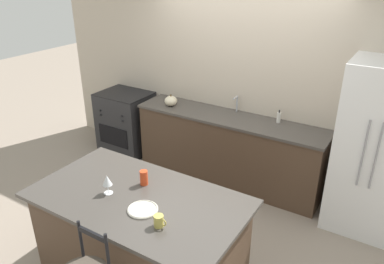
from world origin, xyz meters
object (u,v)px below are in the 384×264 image
object	(u,v)px
coffee_mug	(159,221)
wine_glass	(107,181)
tumbler_cup	(144,178)
oven_range	(126,122)
dinner_plate	(143,209)
soap_bottle	(279,117)
refrigerator	(373,150)
pumpkin_decoration	(171,101)

from	to	relation	value
coffee_mug	wine_glass	bearing A→B (deg)	168.73
coffee_mug	tumbler_cup	world-z (taller)	tumbler_cup
oven_range	dinner_plate	world-z (taller)	oven_range
dinner_plate	soap_bottle	size ratio (longest dim) A/B	1.54
coffee_mug	tumbler_cup	distance (m)	0.62
wine_glass	soap_bottle	bearing A→B (deg)	71.97
dinner_plate	wine_glass	bearing A→B (deg)	174.94
tumbler_cup	refrigerator	bearing A→B (deg)	46.59
wine_glass	soap_bottle	world-z (taller)	same
oven_range	refrigerator	bearing A→B (deg)	-0.45
refrigerator	oven_range	bearing A→B (deg)	179.55
oven_range	wine_glass	distance (m)	2.70
coffee_mug	dinner_plate	bearing A→B (deg)	158.46
soap_bottle	wine_glass	bearing A→B (deg)	-108.03
wine_glass	coffee_mug	size ratio (longest dim) A/B	1.61
dinner_plate	soap_bottle	bearing A→B (deg)	81.99
oven_range	tumbler_cup	size ratio (longest dim) A/B	6.88
pumpkin_decoration	wine_glass	bearing A→B (deg)	-69.98
wine_glass	coffee_mug	world-z (taller)	wine_glass
refrigerator	tumbler_cup	distance (m)	2.44
dinner_plate	soap_bottle	xyz separation A→B (m)	(0.32, 2.29, 0.08)
wine_glass	tumbler_cup	world-z (taller)	wine_glass
coffee_mug	pumpkin_decoration	distance (m)	2.58
tumbler_cup	wine_glass	bearing A→B (deg)	-122.69
refrigerator	dinner_plate	size ratio (longest dim) A/B	7.53
pumpkin_decoration	soap_bottle	xyz separation A→B (m)	(1.48, 0.21, -0.00)
soap_bottle	pumpkin_decoration	bearing A→B (deg)	-171.82
refrigerator	pumpkin_decoration	xyz separation A→B (m)	(-2.60, -0.01, 0.06)
tumbler_cup	pumpkin_decoration	size ratio (longest dim) A/B	0.79
tumbler_cup	coffee_mug	bearing A→B (deg)	-41.04
tumbler_cup	pumpkin_decoration	xyz separation A→B (m)	(-0.92, 1.76, 0.02)
oven_range	pumpkin_decoration	distance (m)	1.03
refrigerator	oven_range	size ratio (longest dim) A/B	2.00
dinner_plate	soap_bottle	world-z (taller)	soap_bottle
dinner_plate	tumbler_cup	world-z (taller)	tumbler_cup
refrigerator	soap_bottle	bearing A→B (deg)	169.61
dinner_plate	coffee_mug	distance (m)	0.25
wine_glass	pumpkin_decoration	size ratio (longest dim) A/B	1.02
refrigerator	tumbler_cup	bearing A→B (deg)	-133.41
soap_bottle	coffee_mug	bearing A→B (deg)	-92.14
dinner_plate	oven_range	bearing A→B (deg)	133.98
coffee_mug	soap_bottle	size ratio (longest dim) A/B	0.68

